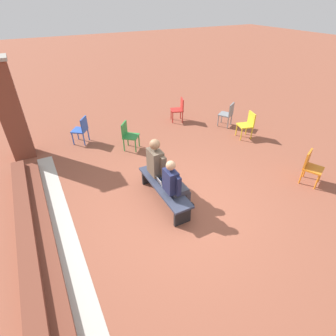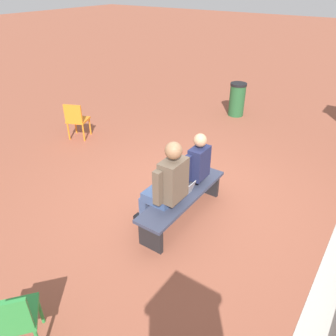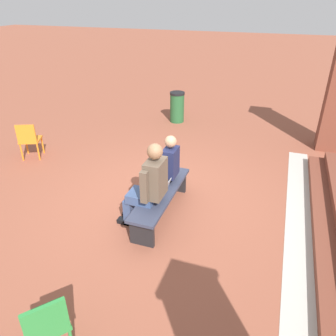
{
  "view_description": "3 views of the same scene",
  "coord_description": "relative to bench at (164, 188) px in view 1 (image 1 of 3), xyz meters",
  "views": [
    {
      "loc": [
        -3.71,
        2.31,
        3.98
      ],
      "look_at": [
        0.73,
        -0.08,
        0.59
      ],
      "focal_mm": 28.0,
      "sensor_mm": 36.0,
      "label": 1
    },
    {
      "loc": [
        3.75,
        2.31,
        3.25
      ],
      "look_at": [
        0.07,
        -0.26,
        0.59
      ],
      "focal_mm": 35.0,
      "sensor_mm": 36.0,
      "label": 2
    },
    {
      "loc": [
        4.58,
        1.82,
        3.29
      ],
      "look_at": [
        -0.2,
        0.14,
        0.59
      ],
      "focal_mm": 35.0,
      "sensor_mm": 36.0,
      "label": 3
    }
  ],
  "objects": [
    {
      "name": "plastic_chair_far_left",
      "position": [
        2.66,
        -0.19,
        0.13
      ],
      "size": [
        0.59,
        0.59,
        0.84
      ],
      "color": "#2D893D",
      "rests_on": "ground"
    },
    {
      "name": "plastic_chair_mid_courtyard",
      "position": [
        3.75,
        -2.57,
        0.13
      ],
      "size": [
        0.54,
        0.54,
        0.84
      ],
      "color": "red",
      "rests_on": "ground"
    },
    {
      "name": "person_adult",
      "position": [
        0.33,
        -0.07,
        0.4
      ],
      "size": [
        0.6,
        0.76,
        1.44
      ],
      "color": "#384C75",
      "rests_on": "ground"
    },
    {
      "name": "bench",
      "position": [
        0.0,
        0.0,
        0.0
      ],
      "size": [
        1.8,
        0.44,
        0.45
      ],
      "color": "#33384C",
      "rests_on": "ground"
    },
    {
      "name": "plastic_chair_foreground",
      "position": [
        2.54,
        -3.84,
        0.13
      ],
      "size": [
        0.58,
        0.58,
        0.84
      ],
      "color": "gray",
      "rests_on": "ground"
    },
    {
      "name": "plastic_chair_near_bench_right",
      "position": [
        1.56,
        -3.84,
        0.13
      ],
      "size": [
        0.52,
        0.52,
        0.84
      ],
      "color": "gold",
      "rests_on": "ground"
    },
    {
      "name": "ground_plane",
      "position": [
        -0.36,
        -0.22,
        -0.35
      ],
      "size": [
        60.0,
        60.0,
        0.0
      ],
      "primitive_type": "plane",
      "color": "brown"
    },
    {
      "name": "plastic_chair_far_right",
      "position": [
        3.71,
        0.95,
        0.13
      ],
      "size": [
        0.59,
        0.59,
        0.84
      ],
      "color": "#2D56B7",
      "rests_on": "ground"
    },
    {
      "name": "laptop",
      "position": [
        0.03,
        0.01,
        0.15
      ],
      "size": [
        0.32,
        0.29,
        0.21
      ],
      "color": "#9EA0A5",
      "rests_on": "bench"
    },
    {
      "name": "plastic_chair_by_pillar",
      "position": [
        -1.04,
        -3.49,
        0.13
      ],
      "size": [
        0.55,
        0.55,
        0.84
      ],
      "color": "orange",
      "rests_on": "ground"
    },
    {
      "name": "brick_steps",
      "position": [
        0.0,
        2.74,
        -0.23
      ],
      "size": [
        5.8,
        0.6,
        0.3
      ],
      "color": "brown",
      "rests_on": "ground"
    },
    {
      "name": "person_student",
      "position": [
        -0.37,
        -0.06,
        0.34
      ],
      "size": [
        0.51,
        0.64,
        1.29
      ],
      "color": "#383842",
      "rests_on": "ground"
    },
    {
      "name": "concrete_strip",
      "position": [
        0.0,
        2.19,
        -0.35
      ],
      "size": [
        6.6,
        0.4,
        0.01
      ],
      "primitive_type": "cube",
      "color": "#B7B2A8",
      "rests_on": "ground"
    },
    {
      "name": "brick_pillar_right_of_steps",
      "position": [
        3.74,
        2.65,
        1.02
      ],
      "size": [
        0.64,
        0.64,
        2.72
      ],
      "color": "brown",
      "rests_on": "ground"
    }
  ]
}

